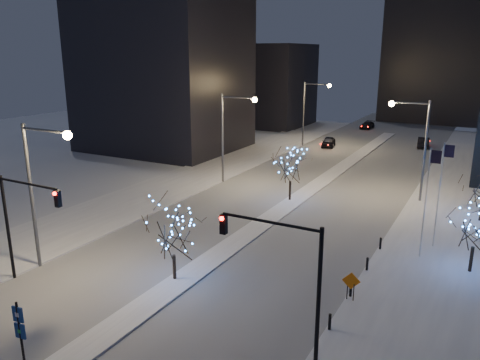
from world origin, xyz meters
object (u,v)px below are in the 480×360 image
Objects in this scene: traffic_signal_west at (21,214)px; car_mid at (424,142)px; street_lamp_w_near at (40,178)px; street_lamp_east at (416,137)px; car_near at (329,142)px; traffic_signal_east at (288,267)px; car_far at (367,125)px; holiday_tree_median_far at (291,167)px; construction_sign at (351,283)px; street_lamp_w_mid at (231,127)px; holiday_tree_median_near at (173,232)px; holiday_tree_plaza_near at (475,229)px; wayfinding_sign at (20,327)px; street_lamp_w_far at (310,105)px.

traffic_signal_west is 61.88m from car_mid.
street_lamp_east is (19.02, 28.00, -0.05)m from street_lamp_w_near.
car_near is 0.94× the size of car_mid.
traffic_signal_east reaches higher than car_near.
street_lamp_east is 2.11× the size of car_far.
holiday_tree_median_far reaches higher than car_mid.
construction_sign reaches higher than car_near.
car_near is at bearing 86.70° from street_lamp_w_near.
traffic_signal_west is at bearing -88.94° from street_lamp_w_mid.
holiday_tree_median_near reaches higher than car_mid.
construction_sign is (-6.03, -7.60, -1.93)m from holiday_tree_plaza_near.
street_lamp_w_mid is at bearing 110.81° from holiday_tree_median_near.
wayfinding_sign is at bearing -77.37° from street_lamp_w_mid.
street_lamp_w_near is at bearing -90.00° from street_lamp_w_mid.
street_lamp_w_far is at bearing 103.69° from construction_sign.
traffic_signal_west is at bearing -176.71° from traffic_signal_east.
car_mid is (-2.87, 29.73, -5.66)m from street_lamp_east.
street_lamp_east reaches higher than traffic_signal_west.
holiday_tree_median_far is (0.00, 19.30, 0.15)m from holiday_tree_median_near.
street_lamp_w_near is 11.46m from wayfinding_sign.
wayfinding_sign is at bearing -82.77° from street_lamp_w_far.
street_lamp_w_near is 1.00× the size of street_lamp_east.
wayfinding_sign is (-8.83, -65.36, 1.27)m from car_mid.
traffic_signal_east is 2.08× the size of wayfinding_sign.
street_lamp_east is 1.92× the size of holiday_tree_median_near.
construction_sign is at bearing -73.84° from car_far.
street_lamp_east is 37.76m from wayfinding_sign.
traffic_signal_west is at bearing -121.69° from street_lamp_east.
construction_sign is at bearing -128.42° from holiday_tree_plaza_near.
street_lamp_east is at bearing 29.15° from holiday_tree_median_far.
street_lamp_w_mid reaches higher than car_far.
street_lamp_w_far reaches higher than wayfinding_sign.
street_lamp_w_near is 20.71m from construction_sign.
traffic_signal_west is 17.41m from traffic_signal_east.
holiday_tree_median_near is (7.94, 4.80, -1.36)m from traffic_signal_west.
traffic_signal_west is at bearing -148.85° from holiday_tree_median_near.
holiday_tree_median_far is at bearing 90.00° from holiday_tree_median_near.
street_lamp_w_far is 29.08m from street_lamp_east.
car_far is 68.18m from construction_sign.
car_far is at bearing 95.27° from holiday_tree_median_far.
holiday_tree_median_far is 19.06m from holiday_tree_plaza_near.
holiday_tree_plaza_near reaches higher than construction_sign.
wayfinding_sign is at bearing -92.17° from holiday_tree_median_far.
holiday_tree_plaza_near is (25.27, -36.84, -3.34)m from street_lamp_w_far.
car_near is (2.94, 0.94, -5.73)m from street_lamp_w_far.
wayfinding_sign is (-17.95, -20.79, -1.09)m from holiday_tree_plaza_near.
traffic_signal_east is at bearing -3.21° from street_lamp_w_near.
car_near is 1.00× the size of holiday_tree_plaza_near.
street_lamp_w_far is 2.97× the size of wayfinding_sign.
traffic_signal_east reaches higher than construction_sign.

